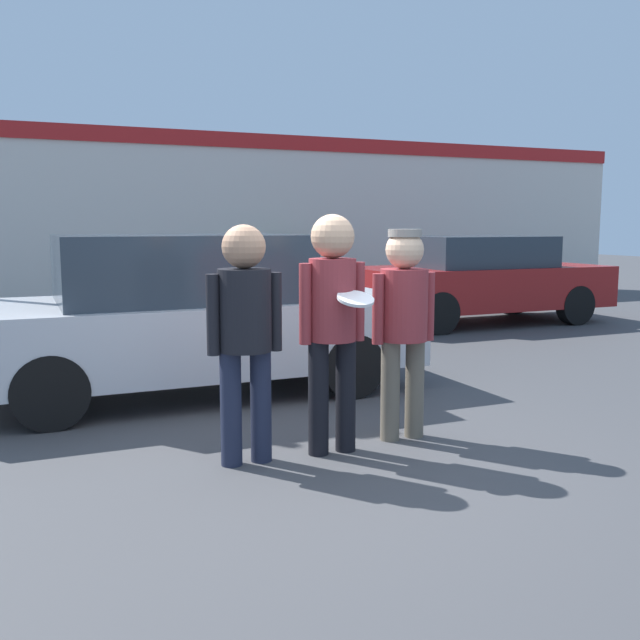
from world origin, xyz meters
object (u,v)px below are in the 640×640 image
at_px(person_left, 245,323).
at_px(shrub, 283,277).
at_px(person_middle_with_frisbee, 333,312).
at_px(parked_car_near, 188,316).
at_px(parked_car_far, 480,279).
at_px(person_right, 404,314).

bearing_deg(person_left, shrub, 68.03).
height_order(person_middle_with_frisbee, parked_car_near, person_middle_with_frisbee).
bearing_deg(shrub, parked_car_far, -55.69).
bearing_deg(parked_car_far, person_left, -137.58).
xyz_separation_m(person_right, shrub, (2.20, 8.63, -0.36)).
height_order(person_right, parked_car_far, person_right).
distance_m(person_middle_with_frisbee, person_right, 0.67).
height_order(person_left, shrub, person_left).
distance_m(person_right, shrub, 8.91).
xyz_separation_m(person_middle_with_frisbee, parked_car_far, (5.17, 5.35, -0.30)).
xyz_separation_m(person_left, parked_car_far, (5.82, 5.32, -0.26)).
relative_size(parked_car_near, parked_car_far, 1.02).
distance_m(person_middle_with_frisbee, parked_car_far, 7.44).
distance_m(parked_car_far, shrub, 4.10).
bearing_deg(person_left, parked_car_far, 42.42).
relative_size(person_middle_with_frisbee, shrub, 1.40).
xyz_separation_m(person_left, parked_car_near, (0.12, 2.26, -0.23)).
relative_size(person_right, shrub, 1.31).
relative_size(parked_car_near, shrub, 3.53).
bearing_deg(person_left, person_middle_with_frisbee, -2.52).
bearing_deg(shrub, person_middle_with_frisbee, -108.11).
distance_m(person_left, person_right, 1.31).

